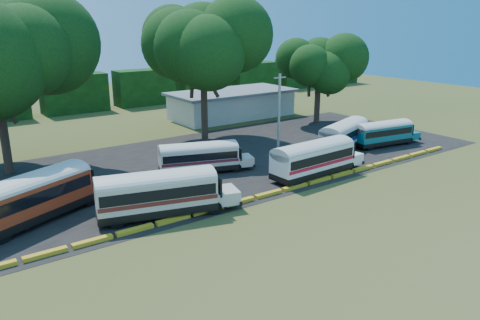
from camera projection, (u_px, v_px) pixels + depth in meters
ground at (262, 203)px, 37.76m from camera, size 160.00×160.00×0.00m
asphalt_strip at (196, 165)px, 47.63m from camera, size 64.00×24.00×0.02m
curb at (254, 198)px, 38.49m from camera, size 53.70×0.45×0.30m
terminal_building at (232, 104)px, 70.55m from camera, size 19.00×9.00×4.00m
treeline_backdrop at (74, 93)px, 74.17m from camera, size 130.00×4.00×6.00m
bus_red at (33, 194)px, 33.80m from camera, size 11.28×7.07×3.67m
bus_cream_west at (160, 191)px, 34.71m from camera, size 11.06×5.40×3.53m
bus_cream_east at (200, 156)px, 44.83m from camera, size 9.39×5.05×3.01m
bus_white_red at (314, 157)px, 43.56m from camera, size 10.58×3.00×3.45m
bus_white_blue at (345, 133)px, 52.95m from camera, size 10.20×5.57×3.27m
bus_teal at (384, 132)px, 54.46m from camera, size 9.17×3.54×2.94m
tree_center at (203, 40)px, 54.39m from camera, size 11.65×11.65×16.21m
tree_east at (319, 61)px, 64.96m from camera, size 8.63×8.63×11.95m
utility_pole at (279, 112)px, 51.78m from camera, size 1.60×0.30×8.62m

